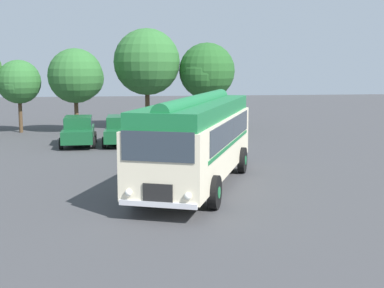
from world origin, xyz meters
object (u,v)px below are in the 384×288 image
Objects in this scene: car_mid_right at (168,128)px; car_far_right at (217,128)px; vintage_bus at (197,137)px; car_near_left at (78,131)px; car_mid_left at (121,130)px.

car_mid_right is 1.02× the size of car_far_right.
vintage_bus is 2.43× the size of car_near_left.
vintage_bus is 11.76m from car_mid_right.
car_mid_left is at bearing 104.34° from vintage_bus.
vintage_bus is 2.43× the size of car_far_right.
car_near_left and car_mid_left have the same top height.
car_mid_left is 2.84m from car_mid_right.
car_mid_left is (-2.86, 11.18, -1.05)m from vintage_bus.
car_near_left is 5.22m from car_mid_right.
car_mid_left and car_mid_right have the same top height.
car_mid_left is at bearing -169.21° from car_mid_right.
car_mid_right is at bearing 90.33° from vintage_bus.
car_mid_right is (-0.07, 11.72, -1.05)m from vintage_bus.
vintage_bus reaches higher than car_mid_right.
car_far_right is at bearing 75.98° from vintage_bus.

